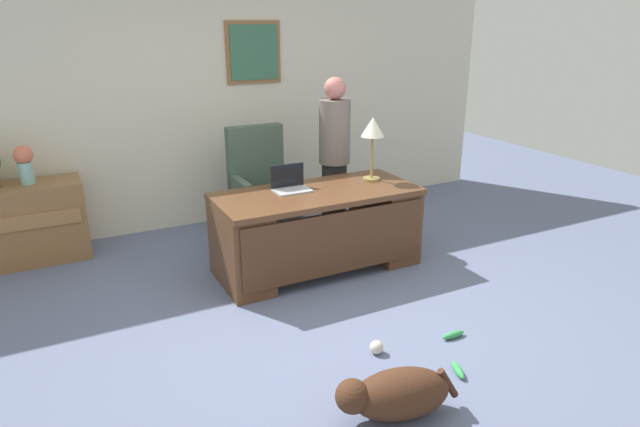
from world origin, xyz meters
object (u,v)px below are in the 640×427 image
at_px(dog_toy_ball, 377,347).
at_px(dog_lying, 395,394).
at_px(dog_toy_bone, 458,370).
at_px(vase_with_flowers, 24,162).
at_px(desk_lamp, 373,131).
at_px(credenza, 5,226).
at_px(desk, 318,228).
at_px(armchair, 262,190).
at_px(person_standing, 334,157).
at_px(dog_toy_plush, 453,335).
at_px(laptop, 290,184).

bearing_deg(dog_toy_ball, dog_lying, -113.52).
bearing_deg(dog_toy_bone, dog_lying, -165.86).
height_order(vase_with_flowers, dog_toy_bone, vase_with_flowers).
xyz_separation_m(desk_lamp, dog_toy_ball, (-0.89, -1.53, -1.17)).
bearing_deg(credenza, desk_lamp, -22.61).
height_order(desk, dog_lying, desk).
distance_m(armchair, person_standing, 0.83).
bearing_deg(dog_toy_bone, credenza, 128.63).
distance_m(person_standing, dog_lying, 2.99).
height_order(dog_toy_bone, dog_toy_plush, same).
relative_size(laptop, vase_with_flowers, 0.89).
bearing_deg(person_standing, dog_toy_bone, -100.14).
distance_m(desk, credenza, 2.92).
distance_m(vase_with_flowers, dog_toy_plush, 4.05).
distance_m(armchair, dog_lying, 3.07).
distance_m(dog_lying, dog_toy_ball, 0.66).
bearing_deg(vase_with_flowers, dog_toy_plush, -48.19).
relative_size(dog_toy_bone, dog_toy_plush, 0.98).
distance_m(dog_lying, desk_lamp, 2.64).
bearing_deg(desk, dog_toy_ball, -100.70).
relative_size(credenza, vase_with_flowers, 3.90).
bearing_deg(dog_lying, dog_toy_ball, 66.48).
bearing_deg(credenza, dog_toy_ball, -51.36).
height_order(credenza, dog_toy_bone, credenza).
relative_size(desk, person_standing, 1.10).
bearing_deg(vase_with_flowers, credenza, -179.68).
distance_m(credenza, dog_toy_bone, 4.23).
relative_size(desk, dog_toy_bone, 9.71).
height_order(dog_lying, dog_toy_plush, dog_lying).
height_order(armchair, dog_toy_ball, armchair).
xyz_separation_m(desk, dog_toy_plush, (0.34, -1.51, -0.38)).
height_order(credenza, desk_lamp, desk_lamp).
distance_m(armchair, desk_lamp, 1.38).
relative_size(dog_lying, vase_with_flowers, 2.10).
relative_size(person_standing, desk_lamp, 2.77).
bearing_deg(desk, dog_toy_bone, -87.40).
xyz_separation_m(desk, vase_with_flowers, (-2.29, 1.43, 0.55)).
xyz_separation_m(desk, laptop, (-0.20, 0.17, 0.40)).
bearing_deg(dog_lying, dog_toy_plush, 30.26).
relative_size(person_standing, laptop, 5.20).
bearing_deg(desk_lamp, credenza, 157.39).
xyz_separation_m(person_standing, dog_toy_bone, (-0.46, -2.55, -0.83)).
relative_size(dog_lying, dog_toy_ball, 7.85).
xyz_separation_m(credenza, dog_toy_bone, (2.63, -3.29, -0.35)).
bearing_deg(dog_toy_bone, laptop, 97.93).
bearing_deg(laptop, desk, -40.49).
bearing_deg(dog_toy_plush, laptop, 107.79).
bearing_deg(dog_lying, desk_lamp, 61.56).
bearing_deg(credenza, dog_toy_plush, -45.53).
height_order(person_standing, desk_lamp, person_standing).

